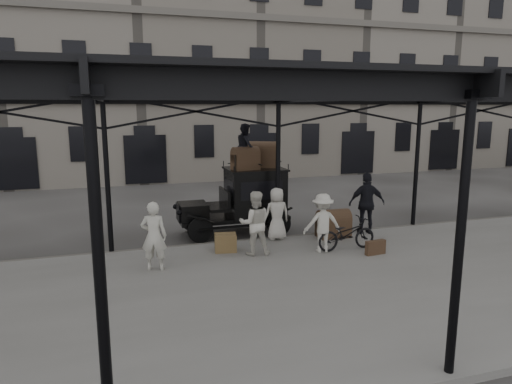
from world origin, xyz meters
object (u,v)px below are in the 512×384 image
(bicycle, at_px, (347,234))
(taxi, at_px, (246,198))
(porter_official, at_px, (367,203))
(porter_left, at_px, (154,236))
(steamer_trunk_platform, at_px, (333,225))
(steamer_trunk_roof_near, at_px, (245,160))

(bicycle, bearing_deg, taxi, 31.79)
(taxi, xyz_separation_m, porter_official, (3.53, -1.74, -0.07))
(taxi, height_order, porter_official, taxi)
(porter_left, bearing_deg, steamer_trunk_platform, -151.94)
(porter_official, bearing_deg, steamer_trunk_roof_near, -9.57)
(porter_left, bearing_deg, steamer_trunk_roof_near, -123.30)
(bicycle, xyz_separation_m, steamer_trunk_roof_near, (-2.18, 2.85, 1.87))
(porter_official, height_order, steamer_trunk_platform, porter_official)
(steamer_trunk_platform, bearing_deg, porter_left, -165.27)
(bicycle, height_order, steamer_trunk_roof_near, steamer_trunk_roof_near)
(steamer_trunk_roof_near, bearing_deg, taxi, 60.81)
(porter_official, xyz_separation_m, steamer_trunk_platform, (-1.19, -0.05, -0.62))
(taxi, height_order, porter_left, taxi)
(taxi, bearing_deg, bicycle, -55.94)
(taxi, bearing_deg, porter_official, -26.22)
(bicycle, bearing_deg, steamer_trunk_roof_near, 35.08)
(steamer_trunk_roof_near, xyz_separation_m, steamer_trunk_platform, (2.42, -1.54, -1.97))
(bicycle, height_order, steamer_trunk_platform, bicycle)
(taxi, relative_size, bicycle, 2.05)
(bicycle, relative_size, steamer_trunk_roof_near, 2.11)
(porter_official, height_order, steamer_trunk_roof_near, steamer_trunk_roof_near)
(taxi, bearing_deg, steamer_trunk_platform, -37.42)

